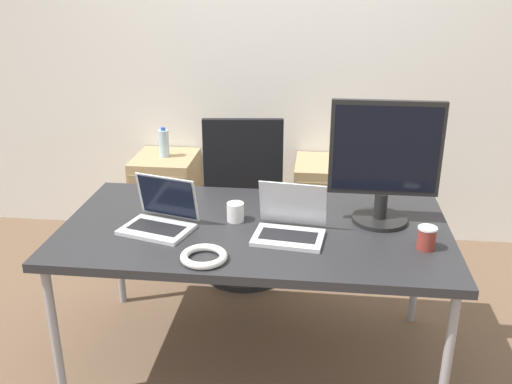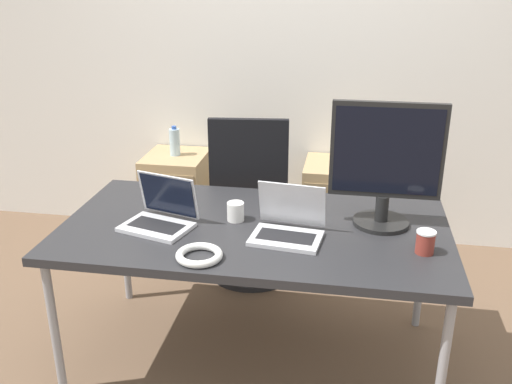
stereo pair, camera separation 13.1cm
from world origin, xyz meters
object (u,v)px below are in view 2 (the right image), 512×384
cabinet_left (178,198)px  coffee_cup_brown (425,242)px  water_bottle (175,142)px  cable_coil (199,255)px  monitor (386,165)px  laptop_right (160,216)px  cabinet_right (334,208)px  office_chair (251,218)px  laptop_left (288,226)px  coffee_cup_white (236,212)px

cabinet_left → coffee_cup_brown: coffee_cup_brown is taller
water_bottle → cable_coil: 1.69m
cabinet_left → monitor: (1.34, -1.11, 0.70)m
water_bottle → coffee_cup_brown: water_bottle is taller
laptop_right → cable_coil: size_ratio=1.82×
cabinet_right → water_bottle: bearing=179.9°
laptop_right → office_chair: bearing=72.3°
water_bottle → cable_coil: water_bottle is taller
cabinet_left → water_bottle: water_bottle is taller
cabinet_left → coffee_cup_brown: 2.09m
cable_coil → cabinet_right: bearing=72.4°
laptop_right → coffee_cup_brown: laptop_right is taller
laptop_left → monitor: 0.52m
office_chair → laptop_left: office_chair is taller
laptop_right → monitor: monitor is taller
monitor → coffee_cup_brown: bearing=-56.9°
cabinet_left → coffee_cup_brown: (1.51, -1.37, 0.46)m
office_chair → cabinet_right: bearing=42.5°
cabinet_right → laptop_right: laptop_right is taller
cabinet_right → water_bottle: water_bottle is taller
cabinet_right → coffee_cup_white: 1.34m
laptop_left → coffee_cup_white: laptop_left is taller
water_bottle → monitor: bearing=-39.8°
water_bottle → coffee_cup_white: water_bottle is taller
cabinet_left → laptop_right: 1.42m
cabinet_left → water_bottle: size_ratio=3.10×
cabinet_left → monitor: size_ratio=1.10×
cabinet_left → coffee_cup_white: coffee_cup_white is taller
coffee_cup_brown → cabinet_left: bearing=137.7°
laptop_left → coffee_cup_white: (-0.26, 0.13, -0.00)m
cabinet_right → water_bottle: size_ratio=3.10×
cabinet_right → laptop_right: size_ratio=1.79×
monitor → cable_coil: size_ratio=2.97×
cabinet_right → laptop_right: 1.57m
laptop_right → monitor: size_ratio=0.61×
water_bottle → laptop_left: laptop_left is taller
laptop_left → laptop_right: bearing=178.9°
office_chair → laptop_right: 0.96m
laptop_left → cable_coil: laptop_left is taller
cabinet_left → cable_coil: size_ratio=3.26×
laptop_right → coffee_cup_brown: size_ratio=3.53×
coffee_cup_brown → laptop_right: bearing=176.3°
cabinet_left → laptop_right: laptop_right is taller
water_bottle → office_chair: bearing=-36.5°
cabinet_right → laptop_right: bearing=-120.3°
water_bottle → coffee_cup_white: 1.36m
cabinet_right → cable_coil: 1.71m
cabinet_left → cable_coil: (0.60, -1.58, 0.42)m
cabinet_right → laptop_left: laptop_left is taller
laptop_left → laptop_right: laptop_right is taller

